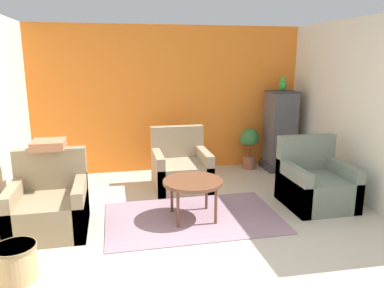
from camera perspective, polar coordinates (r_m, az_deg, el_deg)
name	(u,v)px	position (r m, az deg, el deg)	size (l,w,h in m)	color
ground_plane	(235,286)	(3.51, 6.54, -20.75)	(20.00, 20.00, 0.00)	beige
wall_back_accent	(170,99)	(6.50, -3.38, 6.80)	(4.71, 0.06, 2.47)	orange
wall_right	(356,110)	(5.67, 23.76, 4.77)	(0.06, 3.60, 2.47)	beige
area_rug	(193,218)	(4.73, 0.15, -11.15)	(2.14, 1.36, 0.01)	gray
coffee_table	(193,184)	(4.57, 0.16, -6.07)	(0.73, 0.73, 0.49)	brown
armchair_left	(49,207)	(4.62, -20.89, -8.97)	(0.83, 0.83, 0.90)	#8E7A5B
armchair_right	(315,185)	(5.31, 18.27, -5.90)	(0.83, 0.83, 0.90)	slate
armchair_middle	(181,169)	(5.71, -1.74, -3.88)	(0.83, 0.83, 0.90)	#9E896B
birdcage	(280,132)	(6.74, 13.28, 1.81)	(0.54, 0.54, 1.38)	#353539
parrot	(283,84)	(6.63, 13.65, 8.82)	(0.11, 0.20, 0.24)	green
potted_plant	(250,143)	(6.69, 8.77, 0.09)	(0.33, 0.30, 0.73)	brown
wicker_basket	(16,262)	(3.83, -25.23, -15.89)	(0.37, 0.37, 0.33)	tan
throw_pillow	(49,144)	(4.72, -21.01, -0.06)	(0.37, 0.37, 0.10)	#B2704C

